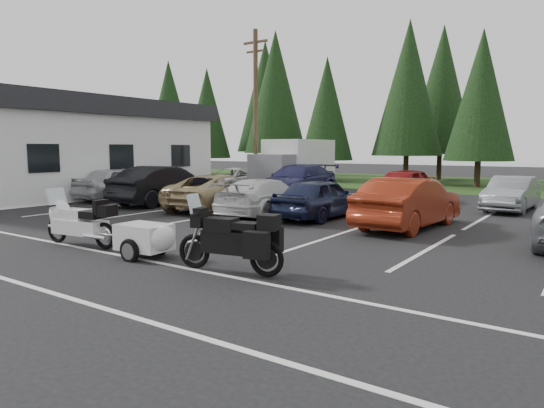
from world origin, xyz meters
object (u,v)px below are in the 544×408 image
Objects in this scene: box_truck at (290,166)px; car_far_2 at (402,186)px; building at (45,148)px; car_near_3 at (265,197)px; cargo_trailer at (144,241)px; car_near_4 at (320,198)px; touring_motorcycle at (80,217)px; car_near_0 at (120,183)px; utility_pole at (256,108)px; car_near_2 at (220,192)px; car_near_5 at (409,203)px; adventure_motorcycle at (229,234)px; car_near_1 at (164,185)px; car_far_0 at (232,180)px; car_far_3 at (511,194)px; car_far_1 at (297,181)px.

car_far_2 is (7.19, -2.08, -0.68)m from box_truck.
car_near_3 is at bearing -1.04° from building.
car_far_2 is 2.73× the size of cargo_trailer.
car_near_4 is 8.01m from touring_motorcycle.
car_near_0 is 1.77× the size of touring_motorcycle.
utility_pole is 9.73m from car_near_2.
cargo_trailer is (6.28, -15.83, -1.07)m from box_truck.
car_near_5 is (5.17, 0.24, 0.10)m from car_near_3.
adventure_motorcycle is at bearing 86.01° from car_near_5.
box_truck is (2.00, 0.50, -3.25)m from utility_pole.
utility_pole is 1.79× the size of car_near_1.
car_near_0 is 0.90× the size of car_near_2.
car_near_2 is 7.28m from car_far_0.
car_near_3 is at bearing -39.89° from car_far_0.
adventure_motorcycle reaches higher than car_near_3.
car_far_0 is 1.07× the size of car_far_2.
car_far_3 is at bearing 53.95° from touring_motorcycle.
car_far_2 is (-2.53, 6.45, 0.00)m from car_near_5.
car_near_2 is at bearing 4.05° from car_near_4.
utility_pole is 5.90m from car_far_1.
car_far_2 is 13.78m from cargo_trailer.
car_near_1 is 1.24× the size of car_far_3.
car_near_4 reaches higher than car_near_3.
building is 2.79× the size of box_truck.
car_far_1 is (1.97, -2.46, -0.65)m from box_truck.
touring_motorcycle is at bearing -68.83° from utility_pole.
building is at bearing -139.23° from car_far_0.
car_far_1 reaches higher than car_near_0.
car_near_4 is 7.78m from adventure_motorcycle.
car_near_1 is 1.98× the size of adventure_motorcycle.
box_truck is at bearing 97.39° from touring_motorcycle.
cargo_trailer is (-5.35, -13.56, -0.28)m from car_far_3.
car_near_3 is at bearing -134.44° from car_far_3.
utility_pole is 8.75m from car_near_1.
car_far_2 is (11.48, 6.09, -0.01)m from car_near_0.
car_near_3 is 7.11m from touring_motorcycle.
car_near_1 is at bearing -7.19° from car_near_2.
car_far_0 is 0.88× the size of car_far_1.
car_far_2 is (2.65, 6.68, 0.10)m from car_near_3.
utility_pole is 3.54× the size of adventure_motorcycle.
box_truck reaches higher than car_far_3.
box_truck reaches higher than car_far_2.
car_far_1 reaches higher than car_far_0.
cargo_trailer is 0.65× the size of adventure_motorcycle.
car_near_4 is at bearing 84.71° from cargo_trailer.
car_far_0 is at bearing -172.38° from car_far_2.
building is 13.51m from car_far_1.
adventure_motorcycle reaches higher than car_near_4.
cargo_trailer is at bearing 113.51° from car_near_2.
car_far_3 is at bearing -102.55° from car_near_5.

